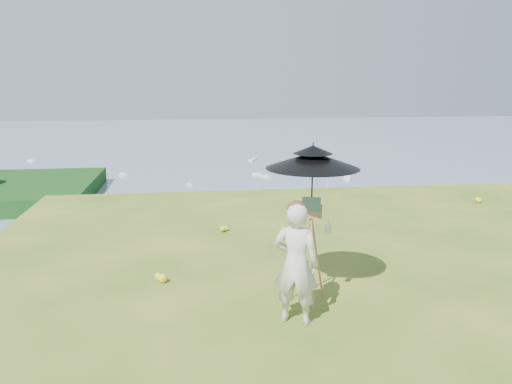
{
  "coord_description": "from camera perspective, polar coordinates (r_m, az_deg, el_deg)",
  "views": [
    {
      "loc": [
        -3.29,
        -5.8,
        2.88
      ],
      "look_at": [
        -2.2,
        2.65,
        0.94
      ],
      "focal_mm": 35.0,
      "sensor_mm": 36.0,
      "label": 1
    }
  ],
  "objects": [
    {
      "name": "slope_trees",
      "position": [
        44.67,
        -2.54,
        -10.75
      ],
      "size": [
        110.0,
        50.0,
        6.0
      ],
      "primitive_type": null,
      "color": "#1F4715",
      "rests_on": "forest_slope"
    },
    {
      "name": "bay_water",
      "position": [
        248.57,
        -6.5,
        4.25
      ],
      "size": [
        700.0,
        700.0,
        0.0
      ],
      "primitive_type": "plane",
      "color": "#7592A7",
      "rests_on": "ground"
    },
    {
      "name": "ground",
      "position": [
        7.26,
        20.72,
        -11.42
      ],
      "size": [
        14.0,
        14.0,
        0.0
      ],
      "primitive_type": "plane",
      "color": "#3D651C",
      "rests_on": "ground"
    },
    {
      "name": "painter",
      "position": [
        5.97,
        4.57,
        -8.16
      ],
      "size": [
        0.64,
        0.55,
        1.5
      ],
      "primitive_type": "imported",
      "rotation": [
        0.0,
        0.0,
        2.72
      ],
      "color": "beige",
      "rests_on": "ground"
    },
    {
      "name": "shoreline_tier",
      "position": [
        89.73,
        -4.62,
        -12.86
      ],
      "size": [
        170.0,
        28.0,
        8.0
      ],
      "primitive_type": "cube",
      "color": "#736F5C",
      "rests_on": "bay_water"
    },
    {
      "name": "moored_boats",
      "position": [
        171.0,
        -10.24,
        0.32
      ],
      "size": [
        140.0,
        140.0,
        0.7
      ],
      "primitive_type": null,
      "color": "white",
      "rests_on": "bay_water"
    },
    {
      "name": "field_easel",
      "position": [
        6.53,
        6.22,
        -6.6
      ],
      "size": [
        0.67,
        0.67,
        1.43
      ],
      "primitive_type": null,
      "rotation": [
        0.0,
        0.0,
        -0.26
      ],
      "color": "#A17543",
      "rests_on": "ground"
    },
    {
      "name": "wildflowers",
      "position": [
        7.44,
        19.85,
        -10.25
      ],
      "size": [
        10.0,
        10.5,
        0.12
      ],
      "primitive_type": null,
      "color": "yellow",
      "rests_on": "ground"
    },
    {
      "name": "sun_umbrella",
      "position": [
        6.31,
        6.45,
        1.5
      ],
      "size": [
        1.43,
        1.43,
        0.94
      ],
      "primitive_type": null,
      "rotation": [
        0.0,
        0.0,
        -0.24
      ],
      "color": "black",
      "rests_on": "field_easel"
    },
    {
      "name": "painter_cap",
      "position": [
        5.75,
        4.69,
        -1.56
      ],
      "size": [
        0.3,
        0.32,
        0.1
      ],
      "primitive_type": null,
      "rotation": [
        0.0,
        0.0,
        -0.37
      ],
      "color": "#BD6869",
      "rests_on": "painter"
    },
    {
      "name": "harbor_town",
      "position": [
        87.11,
        -4.7,
        -9.0
      ],
      "size": [
        110.0,
        22.0,
        5.0
      ],
      "primitive_type": null,
      "color": "beige",
      "rests_on": "shoreline_tier"
    }
  ]
}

